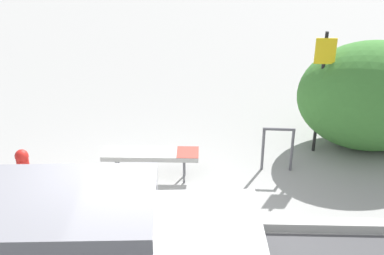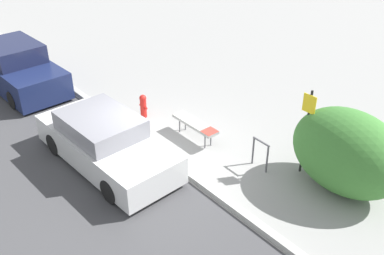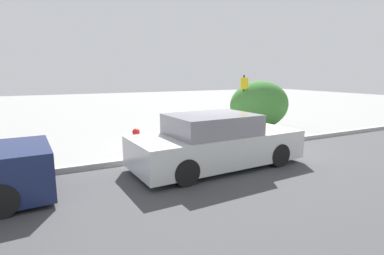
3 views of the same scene
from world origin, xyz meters
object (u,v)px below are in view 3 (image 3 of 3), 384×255
Objects in this scene: bike_rack at (237,123)px; parked_car_near at (216,143)px; sign_post at (244,98)px; bench at (191,130)px; fire_hydrant at (136,140)px.

bike_rack is 0.18× the size of parked_car_near.
sign_post is (0.78, 0.69, 0.88)m from bike_rack.
bench is at bearing -160.04° from sign_post.
parked_car_near reaches higher than bench.
bench is 3.25m from sign_post.
sign_post reaches higher than bike_rack.
bench is 2.12× the size of fire_hydrant.
parked_car_near reaches higher than bike_rack.
parked_car_near reaches higher than fire_hydrant.
bench is 1.96× the size of bike_rack.
fire_hydrant is (-2.03, -0.41, -0.07)m from bench.
bike_rack is 1.08× the size of fire_hydrant.
bike_rack reaches higher than bench.
fire_hydrant is at bearing -168.92° from bench.
sign_post is (2.93, 1.07, 0.90)m from bench.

